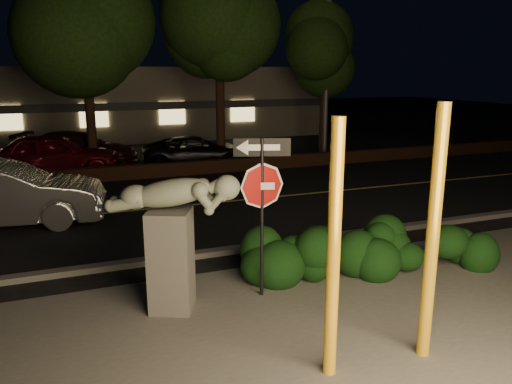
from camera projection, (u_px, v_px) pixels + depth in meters
The scene contains 23 objects.
ground at pixel (176, 183), 17.27m from camera, with size 90.00×90.00×0.00m, color black.
patio at pixel (337, 338), 7.30m from camera, with size 14.00×6.00×0.02m, color #4C4944.
road at pixel (198, 205), 14.55m from camera, with size 80.00×8.00×0.01m, color black.
lane_marking at pixel (198, 204), 14.55m from camera, with size 80.00×0.12×0.01m, color gold.
curb at pixel (246, 248), 10.82m from camera, with size 80.00×0.25×0.12m, color #4C4944.
brick_wall at pixel (168, 170), 18.39m from camera, with size 40.00×0.35×0.50m, color #4B2818.
parking_lot at pixel (145, 153), 23.61m from camera, with size 40.00×12.00×0.01m, color black.
building at pixel (122, 101), 30.38m from camera, with size 22.00×10.20×4.00m.
tree_far_b at pixel (82, 6), 17.86m from camera, with size 5.20×5.20×8.41m.
tree_far_c at pixel (219, 21), 19.34m from camera, with size 4.80×4.80×7.84m.
tree_far_d at pixel (326, 32), 21.60m from camera, with size 4.40×4.40×7.42m.
yellow_pole_left at pixel (334, 253), 6.07m from camera, with size 0.17×0.17×3.31m, color yellow.
yellow_pole_right at pixel (433, 236), 6.47m from camera, with size 0.17×0.17×3.45m, color gold.
signpost at pixel (262, 186), 8.22m from camera, with size 0.90×0.31×2.75m.
sculpture at pixel (172, 228), 7.87m from camera, with size 2.05×1.31×2.26m.
hedge_center at pixel (291, 251), 9.23m from camera, with size 2.19×1.03×1.14m, color black.
hedge_right at pixel (377, 243), 9.51m from camera, with size 1.89×1.01×1.24m, color black.
hedge_far_right at pixel (465, 244), 9.86m from camera, with size 1.37×0.86×0.95m, color black.
streetlight at pixel (324, 3), 20.88m from camera, with size 1.67×0.48×11.05m.
silver_sedan at pixel (1, 195), 12.39m from camera, with size 1.72×4.92×1.62m, color #A2A2A6.
parked_car_red at pixel (54, 154), 18.55m from camera, with size 1.86×4.63×1.58m, color maroon.
parked_car_darkred at pixel (78, 149), 20.40m from camera, with size 1.94×4.78×1.39m, color #3C150D.
parked_car_dark at pixel (197, 151), 20.27m from camera, with size 2.01×4.37×1.21m, color black.
Camera 1 is at (-3.48, -6.71, 3.82)m, focal length 35.00 mm.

